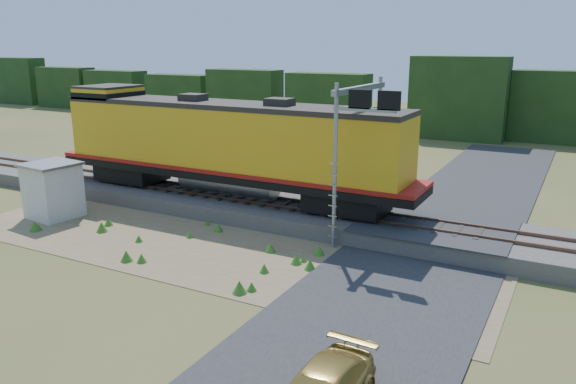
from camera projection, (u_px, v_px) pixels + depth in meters
The scene contains 10 objects.
ground at pixel (237, 259), 24.29m from camera, with size 140.00×140.00×0.00m, color #475123.
ballast at pixel (300, 214), 29.29m from camera, with size 70.00×5.00×0.80m, color slate.
rails at pixel (300, 205), 29.17m from camera, with size 70.00×1.54×0.16m.
dirt_shoulder at pixel (207, 247), 25.62m from camera, with size 26.00×8.00×0.03m, color #8C7754.
road at pixel (400, 282), 21.69m from camera, with size 7.00×66.00×0.86m.
tree_line_north at pixel (446, 105), 55.86m from camera, with size 130.00×3.00×6.50m.
weed_clumps at pixel (175, 245), 25.97m from camera, with size 15.00×6.20×0.56m, color #3B7621, non-canonical shape.
locomotive at pixel (222, 143), 30.65m from camera, with size 21.84×3.33×5.63m.
shed at pixel (53, 190), 29.72m from camera, with size 2.75×2.75×2.97m.
signal_gantry at pixel (362, 122), 25.80m from camera, with size 2.94×6.20×7.41m.
Camera 1 is at (12.70, -18.99, 9.00)m, focal length 35.00 mm.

